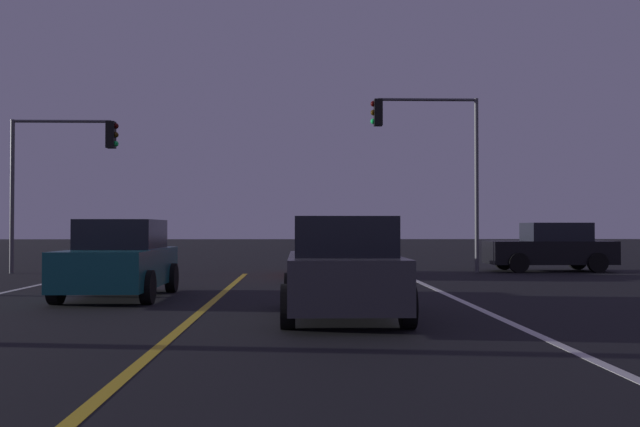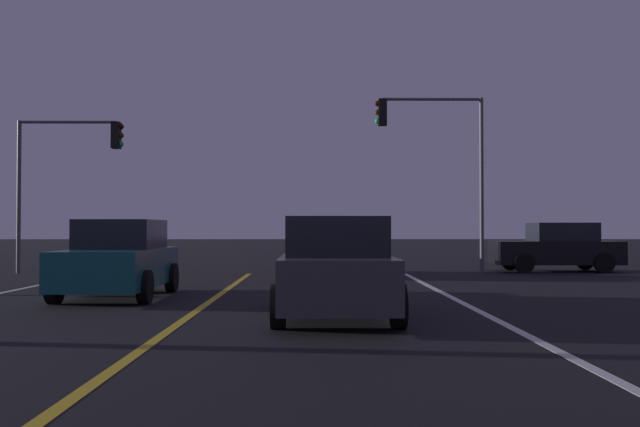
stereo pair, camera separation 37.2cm
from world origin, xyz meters
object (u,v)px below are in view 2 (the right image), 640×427
Objects in this scene: car_ahead_far at (327,249)px; car_lead_same_lane at (336,269)px; car_crossing_side at (557,248)px; traffic_light_near_left at (71,158)px; car_oncoming at (119,260)px; traffic_light_near_right at (432,143)px.

car_lead_same_lane is (-0.04, -11.21, 0.00)m from car_ahead_far.
car_ahead_far is 8.24m from car_crossing_side.
traffic_light_near_left is (-8.61, 12.28, 3.05)m from car_lead_same_lane.
car_lead_same_lane is 0.83× the size of traffic_light_near_left.
traffic_light_near_left is (-8.65, 1.07, 3.05)m from car_ahead_far.
car_oncoming is 8.83m from car_ahead_far.
traffic_light_near_right reaches higher than traffic_light_near_left.
car_oncoming is 1.00× the size of car_crossing_side.
car_oncoming is 12.44m from traffic_light_near_right.
car_ahead_far is 9.23m from traffic_light_near_left.
traffic_light_near_right is (8.28, 8.56, 3.60)m from car_oncoming.
car_lead_same_lane is at bearing 57.92° from car_crossing_side.
car_crossing_side is at bearing -32.08° from car_lead_same_lane.
traffic_light_near_left is at bearing 35.03° from car_lead_same_lane.
traffic_light_near_right is 1.15× the size of traffic_light_near_left.
traffic_light_near_right is at bearing 135.95° from car_oncoming.
car_oncoming is 1.00× the size of car_ahead_far.
car_crossing_side is 5.76m from traffic_light_near_right.
car_lead_same_lane is 1.00× the size of car_crossing_side.
car_oncoming is 1.00× the size of car_lead_same_lane.
car_ahead_far and car_crossing_side have the same top height.
car_ahead_far is at bearing 11.99° from car_crossing_side.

